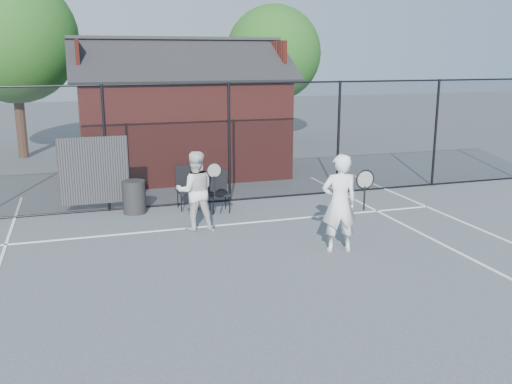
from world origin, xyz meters
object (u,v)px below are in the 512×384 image
object	(u,v)px
chair_left	(219,192)
chair_right	(187,188)
clubhouse	(180,122)
player_front	(340,203)
player_back	(195,191)
waste_bin	(134,197)

from	to	relation	value
chair_left	chair_right	size ratio (longest dim) A/B	0.94
clubhouse	chair_right	bearing A→B (deg)	-98.56
clubhouse	chair_left	bearing A→B (deg)	-89.93
player_front	chair_right	distance (m)	4.46
chair_right	player_back	bearing A→B (deg)	-97.22
player_front	waste_bin	size ratio (longest dim) A/B	2.40
chair_left	chair_right	xyz separation A→B (m)	(-0.67, 0.50, 0.03)
clubhouse	chair_left	world-z (taller)	clubhouse
chair_right	waste_bin	xyz separation A→B (m)	(-1.27, 0.00, -0.12)
player_front	player_back	xyz separation A→B (m)	(-2.30, 2.19, -0.09)
chair_left	clubhouse	bearing A→B (deg)	90.79
clubhouse	player_back	distance (m)	6.20
player_front	chair_right	size ratio (longest dim) A/B	1.84
chair_left	waste_bin	xyz separation A→B (m)	(-1.94, 0.50, -0.09)
clubhouse	player_front	distance (m)	8.44
player_back	waste_bin	distance (m)	2.08
chair_left	chair_right	world-z (taller)	chair_right
clubhouse	player_back	size ratio (longest dim) A/B	3.84
player_front	clubhouse	bearing A→B (deg)	100.17
player_front	chair_left	bearing A→B (deg)	113.62
clubhouse	chair_left	size ratio (longest dim) A/B	6.81
chair_right	waste_bin	world-z (taller)	chair_right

